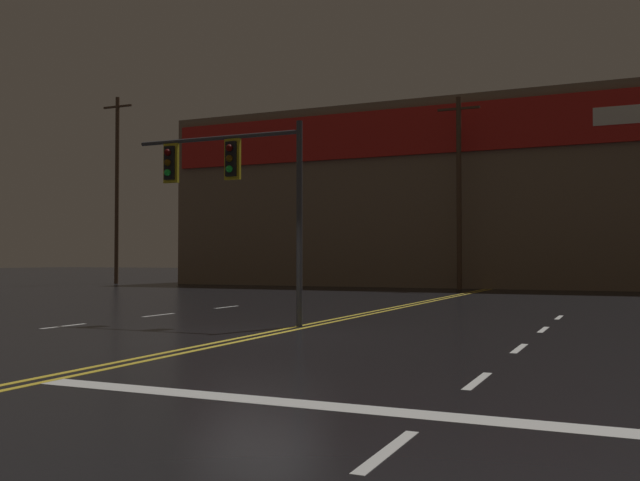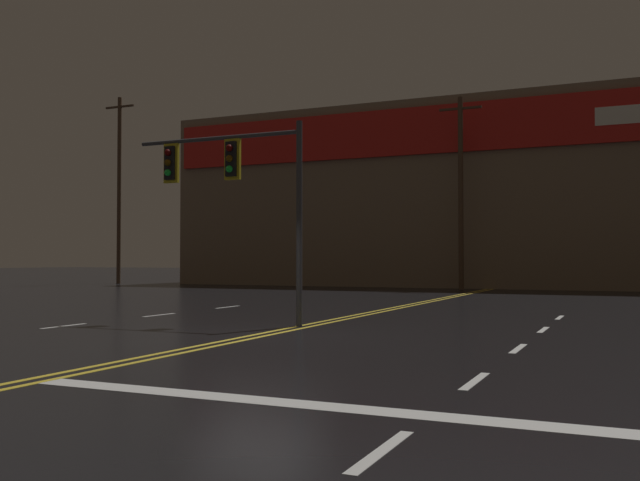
{
  "view_description": "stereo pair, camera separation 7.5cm",
  "coord_description": "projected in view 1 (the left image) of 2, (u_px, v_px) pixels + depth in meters",
  "views": [
    {
      "loc": [
        6.93,
        -12.68,
        1.54
      ],
      "look_at": [
        0.0,
        3.07,
        2.0
      ],
      "focal_mm": 40.0,
      "sensor_mm": 36.0,
      "label": 1
    },
    {
      "loc": [
        7.0,
        -12.65,
        1.54
      ],
      "look_at": [
        0.0,
        3.07,
        2.0
      ],
      "focal_mm": 40.0,
      "sensor_mm": 36.0,
      "label": 2
    }
  ],
  "objects": [
    {
      "name": "utility_pole_row",
      "position": [
        437.0,
        182.0,
        37.28
      ],
      "size": [
        46.37,
        0.26,
        12.01
      ],
      "color": "#4C3828",
      "rests_on": "ground"
    },
    {
      "name": "road_markings",
      "position": [
        277.0,
        344.0,
        12.91
      ],
      "size": [
        15.2,
        60.0,
        0.01
      ],
      "color": "gold",
      "rests_on": "ground"
    },
    {
      "name": "ground_plane",
      "position": [
        259.0,
        336.0,
        14.36
      ],
      "size": [
        200.0,
        200.0,
        0.0
      ],
      "primitive_type": "plane",
      "color": "black"
    },
    {
      "name": "traffic_signal_median",
      "position": [
        228.0,
        174.0,
        17.19
      ],
      "size": [
        4.53,
        0.36,
        4.75
      ],
      "color": "#38383D",
      "rests_on": "ground"
    },
    {
      "name": "building_backdrop",
      "position": [
        504.0,
        197.0,
        41.8
      ],
      "size": [
        38.81,
        10.23,
        10.38
      ],
      "color": "#7A6651",
      "rests_on": "ground"
    }
  ]
}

